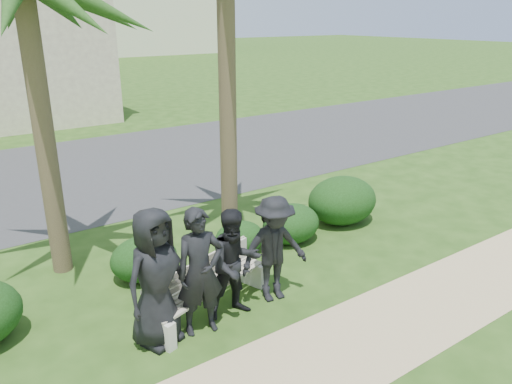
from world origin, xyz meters
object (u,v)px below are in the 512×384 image
man_a (156,278)px  man_c (235,264)px  park_bench (209,290)px  man_b (200,272)px  man_d (274,249)px

man_a → man_c: (1.18, -0.05, -0.13)m
park_bench → man_c: man_c is taller
man_c → man_b: bearing=-165.4°
park_bench → man_c: bearing=-67.0°
man_c → man_d: size_ratio=0.98×
park_bench → man_a: 1.13m
park_bench → man_d: (0.98, -0.29, 0.50)m
man_a → man_d: (1.89, -0.03, -0.12)m
man_c → man_d: bearing=10.2°
man_c → man_d: (0.71, 0.02, 0.02)m
man_a → man_d: 1.90m
park_bench → man_b: 0.76m
man_b → man_c: size_ratio=1.11×
park_bench → man_b: man_b is taller
park_bench → man_c: (0.26, -0.31, 0.48)m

